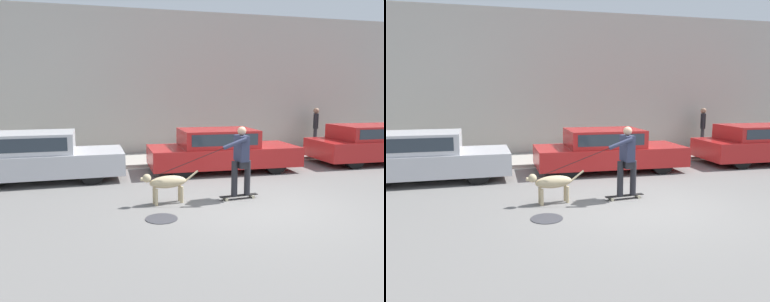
% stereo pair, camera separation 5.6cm
% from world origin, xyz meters
% --- Properties ---
extents(ground_plane, '(36.00, 36.00, 0.00)m').
position_xyz_m(ground_plane, '(0.00, 0.00, 0.00)').
color(ground_plane, slate).
extents(back_wall, '(32.00, 0.30, 5.28)m').
position_xyz_m(back_wall, '(0.00, 6.90, 2.64)').
color(back_wall, '#ADA89E').
rests_on(back_wall, ground_plane).
extents(sidewalk_curb, '(30.00, 2.28, 0.12)m').
position_xyz_m(sidewalk_curb, '(0.00, 5.59, 0.06)').
color(sidewalk_curb, '#A39E93').
rests_on(sidewalk_curb, ground_plane).
extents(parked_car_0, '(4.47, 1.84, 1.31)m').
position_xyz_m(parked_car_0, '(-4.71, 3.47, 0.64)').
color(parked_car_0, black).
rests_on(parked_car_0, ground_plane).
extents(parked_car_1, '(4.48, 1.91, 1.27)m').
position_xyz_m(parked_car_1, '(0.49, 3.47, 0.61)').
color(parked_car_1, black).
rests_on(parked_car_1, ground_plane).
extents(parked_car_2, '(4.28, 1.95, 1.28)m').
position_xyz_m(parked_car_2, '(5.89, 3.47, 0.63)').
color(parked_car_2, black).
rests_on(parked_car_2, ground_plane).
extents(dog, '(1.29, 0.37, 0.68)m').
position_xyz_m(dog, '(-1.74, 0.58, 0.45)').
color(dog, tan).
rests_on(dog, ground_plane).
extents(skateboarder, '(2.50, 0.57, 1.62)m').
position_xyz_m(skateboarder, '(-0.09, 0.51, 0.92)').
color(skateboarder, beige).
rests_on(skateboarder, ground_plane).
extents(pedestrian_with_bag, '(0.42, 0.59, 1.62)m').
position_xyz_m(pedestrian_with_bag, '(5.40, 6.14, 1.02)').
color(pedestrian_with_bag, '#28282D').
rests_on(pedestrian_with_bag, sidewalk_curb).
extents(manhole_cover, '(0.61, 0.61, 0.01)m').
position_xyz_m(manhole_cover, '(-2.02, -0.37, 0.01)').
color(manhole_cover, '#38383D').
rests_on(manhole_cover, ground_plane).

